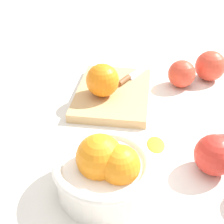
% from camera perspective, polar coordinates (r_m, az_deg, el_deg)
% --- Properties ---
extents(ground_plane, '(2.40, 2.40, 0.00)m').
position_cam_1_polar(ground_plane, '(0.68, 3.78, -2.55)').
color(ground_plane, silver).
extents(bowl, '(0.16, 0.16, 0.11)m').
position_cam_1_polar(bowl, '(0.51, -1.39, -10.59)').
color(bowl, white).
rests_on(bowl, ground_plane).
extents(cutting_board, '(0.27, 0.21, 0.02)m').
position_cam_1_polar(cutting_board, '(0.77, 0.21, 3.46)').
color(cutting_board, tan).
rests_on(cutting_board, ground_plane).
extents(orange_on_board, '(0.08, 0.08, 0.08)m').
position_cam_1_polar(orange_on_board, '(0.73, -1.76, 5.82)').
color(orange_on_board, orange).
rests_on(orange_on_board, cutting_board).
extents(knife, '(0.14, 0.10, 0.01)m').
position_cam_1_polar(knife, '(0.82, 3.49, 6.57)').
color(knife, silver).
rests_on(knife, cutting_board).
extents(apple_front_left_2, '(0.07, 0.07, 0.07)m').
position_cam_1_polar(apple_front_left_2, '(0.58, 18.31, -7.44)').
color(apple_front_left_2, red).
rests_on(apple_front_left_2, ground_plane).
extents(apple_front_right, '(0.08, 0.08, 0.08)m').
position_cam_1_polar(apple_front_right, '(0.88, 17.55, 8.05)').
color(apple_front_right, '#D6422D').
rests_on(apple_front_right, ground_plane).
extents(apple_front_right_2, '(0.07, 0.07, 0.07)m').
position_cam_1_polar(apple_front_right_2, '(0.83, 12.62, 6.84)').
color(apple_front_right_2, '#D6422D').
rests_on(apple_front_right_2, ground_plane).
extents(citrus_peel, '(0.05, 0.04, 0.01)m').
position_cam_1_polar(citrus_peel, '(0.63, 8.04, -5.69)').
color(citrus_peel, orange).
rests_on(citrus_peel, ground_plane).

